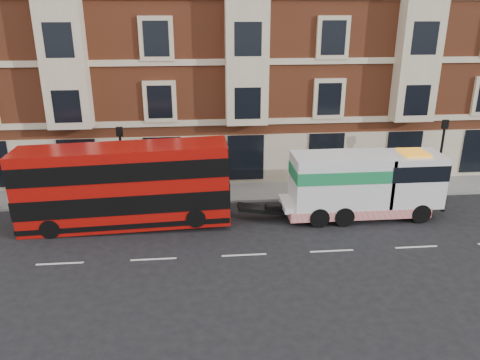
% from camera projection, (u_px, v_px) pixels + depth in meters
% --- Properties ---
extents(ground, '(120.00, 120.00, 0.00)m').
position_uv_depth(ground, '(244.00, 255.00, 20.86)').
color(ground, black).
rests_on(ground, ground).
extents(sidewalk, '(90.00, 3.00, 0.15)m').
position_uv_depth(sidewalk, '(231.00, 192.00, 27.85)').
color(sidewalk, slate).
rests_on(sidewalk, ground).
extents(victorian_terrace, '(45.00, 12.00, 20.40)m').
position_uv_depth(victorian_terrace, '(229.00, 13.00, 31.48)').
color(victorian_terrace, brown).
rests_on(victorian_terrace, ground).
extents(lamp_post_west, '(0.35, 0.15, 4.35)m').
position_uv_depth(lamp_post_west, '(122.00, 160.00, 25.21)').
color(lamp_post_west, black).
rests_on(lamp_post_west, sidewalk).
extents(lamp_post_east, '(0.35, 0.15, 4.35)m').
position_uv_depth(lamp_post_east, '(441.00, 151.00, 26.80)').
color(lamp_post_east, black).
rests_on(lamp_post_east, sidewalk).
extents(double_decker_bus, '(10.27, 2.36, 4.16)m').
position_uv_depth(double_decker_bus, '(124.00, 185.00, 22.98)').
color(double_decker_bus, '#A20D09').
rests_on(double_decker_bus, ground).
extents(tow_truck, '(8.22, 2.43, 3.42)m').
position_uv_depth(tow_truck, '(361.00, 184.00, 24.17)').
color(tow_truck, white).
rests_on(tow_truck, ground).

